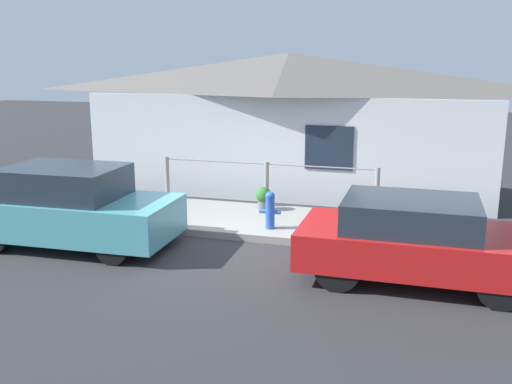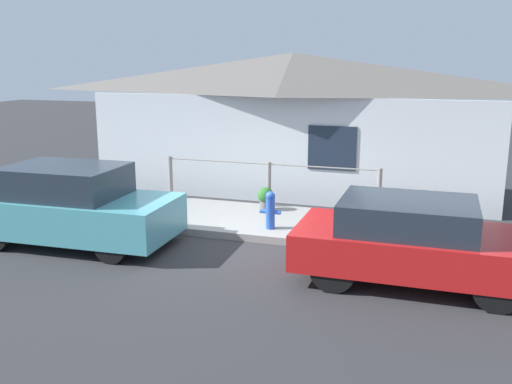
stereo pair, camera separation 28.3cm
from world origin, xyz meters
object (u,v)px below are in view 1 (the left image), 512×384
(car_left, at_px, (71,207))
(potted_plant_near_hydrant, at_px, (264,197))
(car_right, at_px, (416,239))
(fire_hydrant, at_px, (270,209))

(car_left, xyz_separation_m, potted_plant_near_hydrant, (2.81, 2.90, -0.30))
(car_right, bearing_deg, car_left, -179.85)
(fire_hydrant, height_order, potted_plant_near_hydrant, fire_hydrant)
(fire_hydrant, bearing_deg, potted_plant_near_hydrant, 110.90)
(car_left, height_order, potted_plant_near_hydrant, car_left)
(car_right, xyz_separation_m, potted_plant_near_hydrant, (-3.24, 2.90, -0.25))
(car_right, distance_m, potted_plant_near_hydrant, 4.36)
(car_right, distance_m, fire_hydrant, 3.17)
(fire_hydrant, relative_size, potted_plant_near_hydrant, 1.47)
(car_right, bearing_deg, potted_plant_near_hydrant, 138.31)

